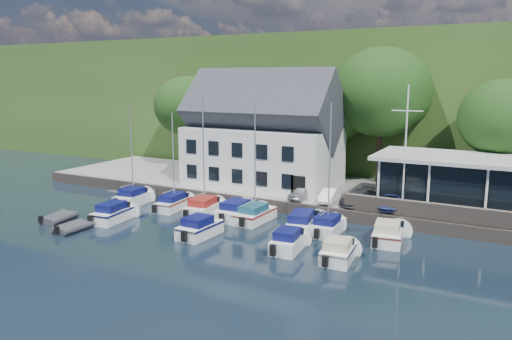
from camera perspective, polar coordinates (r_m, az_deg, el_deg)
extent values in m
plane|color=black|center=(31.69, -1.85, -10.12)|extent=(180.00, 180.00, 0.00)
cube|color=gray|center=(46.87, 8.95, -2.78)|extent=(60.00, 13.00, 1.00)
cube|color=#5D534A|center=(40.97, 5.91, -4.64)|extent=(60.00, 0.30, 1.00)
cube|color=#2B4C1C|center=(88.95, 18.77, 7.90)|extent=(160.00, 75.00, 16.00)
cube|color=#515A2D|center=(96.02, 24.72, 12.54)|extent=(50.00, 30.00, 0.30)
cube|color=#5D534A|center=(38.36, 23.04, -4.79)|extent=(18.00, 0.50, 1.20)
imported|color=#BABBC0|center=(42.61, 5.30, -2.59)|extent=(1.71, 3.36, 1.10)
imported|color=white|center=(41.86, 8.37, -2.89)|extent=(1.36, 3.40, 1.10)
imported|color=#313136|center=(41.42, 11.59, -3.10)|extent=(2.58, 4.28, 1.16)
imported|color=navy|center=(40.73, 15.21, -3.42)|extent=(1.90, 3.80, 1.25)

